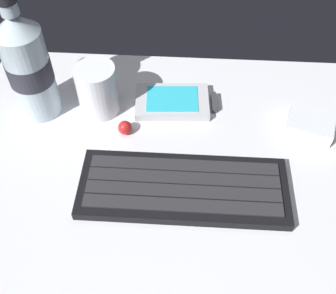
{
  "coord_description": "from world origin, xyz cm",
  "views": [
    {
      "loc": [
        2.25,
        -37.24,
        48.92
      ],
      "look_at": [
        0.0,
        0.0,
        3.0
      ],
      "focal_mm": 44.16,
      "sensor_mm": 36.0,
      "label": 1
    }
  ],
  "objects_px": {
    "keyboard": "(183,188)",
    "handheld_device": "(176,102)",
    "charger_block": "(310,125)",
    "juice_cup": "(98,91)",
    "trackball_mouse": "(125,128)",
    "water_bottle": "(28,66)"
  },
  "relations": [
    {
      "from": "keyboard",
      "to": "handheld_device",
      "type": "xyz_separation_m",
      "value": [
        -0.02,
        0.17,
        -0.0
      ]
    },
    {
      "from": "juice_cup",
      "to": "trackball_mouse",
      "type": "distance_m",
      "value": 0.07
    },
    {
      "from": "water_bottle",
      "to": "trackball_mouse",
      "type": "xyz_separation_m",
      "value": [
        0.14,
        -0.04,
        -0.08
      ]
    },
    {
      "from": "handheld_device",
      "to": "water_bottle",
      "type": "bearing_deg",
      "value": -174.22
    },
    {
      "from": "keyboard",
      "to": "handheld_device",
      "type": "height_order",
      "value": "keyboard"
    },
    {
      "from": "handheld_device",
      "to": "juice_cup",
      "type": "distance_m",
      "value": 0.13
    },
    {
      "from": "keyboard",
      "to": "trackball_mouse",
      "type": "relative_size",
      "value": 13.2
    },
    {
      "from": "keyboard",
      "to": "water_bottle",
      "type": "height_order",
      "value": "water_bottle"
    },
    {
      "from": "water_bottle",
      "to": "trackball_mouse",
      "type": "bearing_deg",
      "value": -16.63
    },
    {
      "from": "juice_cup",
      "to": "water_bottle",
      "type": "height_order",
      "value": "water_bottle"
    },
    {
      "from": "trackball_mouse",
      "to": "water_bottle",
      "type": "bearing_deg",
      "value": 163.37
    },
    {
      "from": "keyboard",
      "to": "trackball_mouse",
      "type": "distance_m",
      "value": 0.14
    },
    {
      "from": "handheld_device",
      "to": "juice_cup",
      "type": "height_order",
      "value": "juice_cup"
    },
    {
      "from": "charger_block",
      "to": "handheld_device",
      "type": "bearing_deg",
      "value": 168.62
    },
    {
      "from": "juice_cup",
      "to": "charger_block",
      "type": "height_order",
      "value": "juice_cup"
    },
    {
      "from": "keyboard",
      "to": "handheld_device",
      "type": "distance_m",
      "value": 0.17
    },
    {
      "from": "keyboard",
      "to": "charger_block",
      "type": "height_order",
      "value": "charger_block"
    },
    {
      "from": "charger_block",
      "to": "keyboard",
      "type": "bearing_deg",
      "value": -146.88
    },
    {
      "from": "keyboard",
      "to": "juice_cup",
      "type": "distance_m",
      "value": 0.21
    },
    {
      "from": "keyboard",
      "to": "charger_block",
      "type": "bearing_deg",
      "value": 33.12
    },
    {
      "from": "water_bottle",
      "to": "charger_block",
      "type": "xyz_separation_m",
      "value": [
        0.43,
        -0.02,
        -0.08
      ]
    },
    {
      "from": "charger_block",
      "to": "trackball_mouse",
      "type": "xyz_separation_m",
      "value": [
        -0.29,
        -0.02,
        -0.0
      ]
    }
  ]
}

